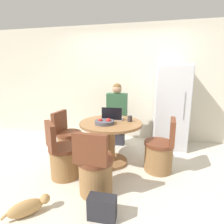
# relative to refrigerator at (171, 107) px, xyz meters

# --- Properties ---
(ground_plane) EXTENTS (12.00, 12.00, 0.00)m
(ground_plane) POSITION_rel_refrigerator_xyz_m (-1.00, -1.13, -0.86)
(ground_plane) COLOR beige
(wall_back) EXTENTS (7.00, 0.06, 2.60)m
(wall_back) POSITION_rel_refrigerator_xyz_m (-1.00, 0.39, 0.44)
(wall_back) COLOR beige
(wall_back) RESTS_ON ground_plane
(refrigerator) EXTENTS (0.65, 0.69, 1.71)m
(refrigerator) POSITION_rel_refrigerator_xyz_m (0.00, 0.00, 0.00)
(refrigerator) COLOR silver
(refrigerator) RESTS_ON ground_plane
(dining_table) EXTENTS (1.04, 1.04, 0.73)m
(dining_table) POSITION_rel_refrigerator_xyz_m (-1.06, -0.96, -0.36)
(dining_table) COLOR olive
(dining_table) RESTS_ON ground_plane
(chair_near_camera) EXTENTS (0.46, 0.46, 0.86)m
(chair_near_camera) POSITION_rel_refrigerator_xyz_m (-1.09, -1.77, -0.57)
(chair_near_camera) COLOR olive
(chair_near_camera) RESTS_ON ground_plane
(chair_right_side) EXTENTS (0.47, 0.46, 0.86)m
(chair_right_side) POSITION_rel_refrigerator_xyz_m (-0.25, -1.05, -0.57)
(chair_right_side) COLOR olive
(chair_right_side) RESTS_ON ground_plane
(chair_near_left_corner) EXTENTS (0.53, 0.53, 0.86)m
(chair_near_left_corner) POSITION_rel_refrigerator_xyz_m (-1.66, -1.51, -0.57)
(chair_near_left_corner) COLOR olive
(chair_near_left_corner) RESTS_ON ground_plane
(chair_left_side) EXTENTS (0.46, 0.46, 0.86)m
(chair_left_side) POSITION_rel_refrigerator_xyz_m (-1.87, -0.89, -0.57)
(chair_left_side) COLOR olive
(chair_left_side) RESTS_ON ground_plane
(person_seated) EXTENTS (0.40, 0.37, 1.34)m
(person_seated) POSITION_rel_refrigerator_xyz_m (-1.07, -0.22, -0.13)
(person_seated) COLOR #2D2D38
(person_seated) RESTS_ON ground_plane
(laptop) EXTENTS (0.35, 0.21, 0.23)m
(laptop) POSITION_rel_refrigerator_xyz_m (-1.06, -0.79, -0.07)
(laptop) COLOR #B7B7BC
(laptop) RESTS_ON dining_table
(fruit_bowl) EXTENTS (0.31, 0.31, 0.10)m
(fruit_bowl) POSITION_rel_refrigerator_xyz_m (-1.13, -1.09, -0.09)
(fruit_bowl) COLOR #4C4C56
(fruit_bowl) RESTS_ON dining_table
(coffee_cup) EXTENTS (0.08, 0.08, 0.10)m
(coffee_cup) POSITION_rel_refrigerator_xyz_m (-0.75, -0.86, -0.07)
(coffee_cup) COLOR #383333
(coffee_cup) RESTS_ON dining_table
(cat) EXTENTS (0.39, 0.37, 0.18)m
(cat) POSITION_rel_refrigerator_xyz_m (-1.70, -2.28, -0.76)
(cat) COLOR tan
(cat) RESTS_ON ground_plane
(handbag) EXTENTS (0.30, 0.14, 0.26)m
(handbag) POSITION_rel_refrigerator_xyz_m (-0.90, -2.17, -0.73)
(handbag) COLOR #232328
(handbag) RESTS_ON ground_plane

